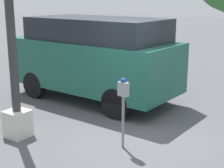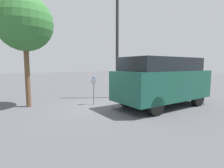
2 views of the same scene
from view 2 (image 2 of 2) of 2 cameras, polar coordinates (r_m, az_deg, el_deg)
name	(u,v)px [view 2 (image 2 of 2)]	position (r m, az deg, el deg)	size (l,w,h in m)	color
ground_plane	(106,106)	(8.11, -2.05, -7.28)	(80.00, 80.00, 0.00)	#4C4C51
parking_meter_near	(94,84)	(8.37, -6.03, 0.01)	(0.22, 0.15, 1.35)	gray
parking_meter_far	(188,75)	(13.90, 23.64, 2.62)	(0.22, 0.15, 1.57)	gray
lamp_post	(117,64)	(10.10, 1.68, 6.69)	(0.44, 0.44, 5.85)	beige
parked_van	(162,80)	(8.25, 16.14, 1.21)	(4.65, 2.19, 2.22)	#195142
street_tree	(25,24)	(8.90, -26.61, 17.22)	(2.42, 2.42, 4.92)	brown
fire_hydrant	(187,85)	(14.16, 23.30, -0.35)	(0.18, 0.18, 0.81)	gold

